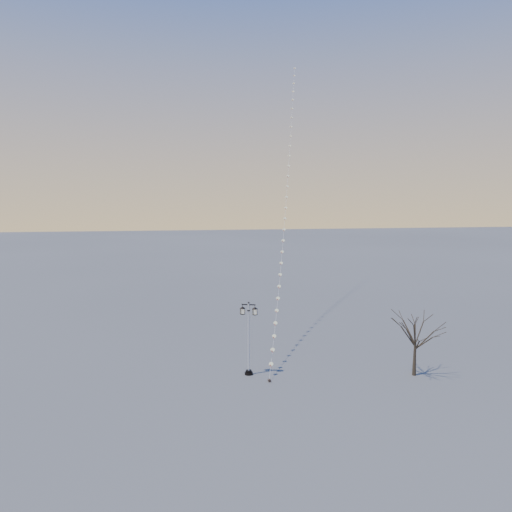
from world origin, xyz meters
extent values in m
plane|color=#595959|center=(0.00, 0.00, 0.00)|extent=(300.00, 300.00, 0.00)
cylinder|color=black|center=(-2.03, 2.04, 0.07)|extent=(0.50, 0.50, 0.14)
cylinder|color=black|center=(-2.03, 2.04, 0.20)|extent=(0.36, 0.36, 0.12)
cylinder|color=silver|center=(-2.03, 2.04, 2.36)|extent=(0.12, 0.12, 4.19)
cylinder|color=black|center=(-2.03, 2.04, 3.97)|extent=(0.18, 0.18, 0.05)
cube|color=black|center=(-2.03, 2.04, 4.32)|extent=(0.81, 0.35, 0.05)
sphere|color=black|center=(-2.03, 2.04, 4.43)|extent=(0.12, 0.12, 0.12)
pyramid|color=black|center=(-2.38, 2.17, 4.19)|extent=(0.39, 0.39, 0.12)
cube|color=beige|center=(-2.38, 2.17, 3.91)|extent=(0.23, 0.23, 0.30)
cube|color=black|center=(-2.38, 2.17, 3.74)|extent=(0.27, 0.27, 0.04)
pyramid|color=black|center=(-1.68, 1.91, 4.19)|extent=(0.39, 0.39, 0.12)
cube|color=beige|center=(-1.68, 1.91, 3.91)|extent=(0.23, 0.23, 0.30)
cube|color=black|center=(-1.68, 1.91, 3.74)|extent=(0.27, 0.27, 0.04)
cone|color=#32281C|center=(7.79, 0.11, 1.01)|extent=(0.24, 0.24, 2.03)
cylinder|color=#33261C|center=(-1.05, 0.65, 0.09)|extent=(0.17, 0.17, 0.17)
cylinder|color=black|center=(-1.05, 0.65, 0.11)|extent=(0.03, 0.03, 0.21)
cone|color=#F14B2D|center=(3.64, 15.68, 12.98)|extent=(0.07, 0.07, 0.24)
cylinder|color=white|center=(-1.05, 0.65, 0.51)|extent=(0.01, 0.01, 0.68)
camera|label=1|loc=(-6.59, -25.14, 10.43)|focal=33.03mm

